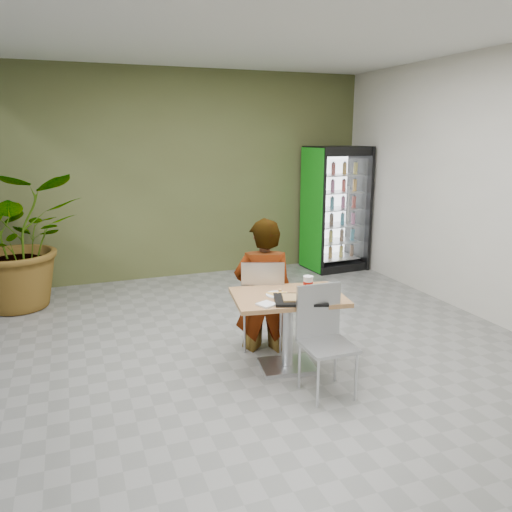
{
  "coord_description": "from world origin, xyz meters",
  "views": [
    {
      "loc": [
        -1.69,
        -4.23,
        2.23
      ],
      "look_at": [
        0.08,
        0.46,
        1.0
      ],
      "focal_mm": 35.0,
      "sensor_mm": 36.0,
      "label": 1
    }
  ],
  "objects_px": {
    "beverage_fridge": "(336,209)",
    "potted_plant": "(18,241)",
    "chair_far": "(262,298)",
    "chair_near": "(323,330)",
    "seated_woman": "(264,298)",
    "cafeteria_tray": "(300,300)",
    "dining_table": "(288,316)",
    "soda_cup": "(308,285)"
  },
  "relations": [
    {
      "from": "cafeteria_tray",
      "to": "chair_far",
      "type": "bearing_deg",
      "value": 98.19
    },
    {
      "from": "chair_far",
      "to": "chair_near",
      "type": "xyz_separation_m",
      "value": [
        0.19,
        -0.97,
        -0.02
      ]
    },
    {
      "from": "chair_near",
      "to": "soda_cup",
      "type": "distance_m",
      "value": 0.54
    },
    {
      "from": "potted_plant",
      "to": "chair_near",
      "type": "bearing_deg",
      "value": -51.84
    },
    {
      "from": "dining_table",
      "to": "soda_cup",
      "type": "xyz_separation_m",
      "value": [
        0.19,
        -0.02,
        0.3
      ]
    },
    {
      "from": "potted_plant",
      "to": "cafeteria_tray",
      "type": "bearing_deg",
      "value": -50.4
    },
    {
      "from": "cafeteria_tray",
      "to": "soda_cup",
      "type": "bearing_deg",
      "value": 47.38
    },
    {
      "from": "seated_woman",
      "to": "soda_cup",
      "type": "relative_size",
      "value": 9.98
    },
    {
      "from": "chair_near",
      "to": "potted_plant",
      "type": "height_order",
      "value": "potted_plant"
    },
    {
      "from": "dining_table",
      "to": "potted_plant",
      "type": "bearing_deg",
      "value": 131.22
    },
    {
      "from": "cafeteria_tray",
      "to": "beverage_fridge",
      "type": "distance_m",
      "value": 4.07
    },
    {
      "from": "chair_far",
      "to": "potted_plant",
      "type": "relative_size",
      "value": 0.55
    },
    {
      "from": "seated_woman",
      "to": "cafeteria_tray",
      "type": "height_order",
      "value": "seated_woman"
    },
    {
      "from": "soda_cup",
      "to": "cafeteria_tray",
      "type": "bearing_deg",
      "value": -132.62
    },
    {
      "from": "potted_plant",
      "to": "soda_cup",
      "type": "bearing_deg",
      "value": -46.88
    },
    {
      "from": "chair_far",
      "to": "potted_plant",
      "type": "height_order",
      "value": "potted_plant"
    },
    {
      "from": "dining_table",
      "to": "soda_cup",
      "type": "relative_size",
      "value": 6.6
    },
    {
      "from": "potted_plant",
      "to": "chair_far",
      "type": "bearing_deg",
      "value": -44.3
    },
    {
      "from": "dining_table",
      "to": "soda_cup",
      "type": "distance_m",
      "value": 0.35
    },
    {
      "from": "dining_table",
      "to": "beverage_fridge",
      "type": "relative_size",
      "value": 0.55
    },
    {
      "from": "chair_near",
      "to": "potted_plant",
      "type": "bearing_deg",
      "value": 128.75
    },
    {
      "from": "chair_far",
      "to": "beverage_fridge",
      "type": "relative_size",
      "value": 0.48
    },
    {
      "from": "seated_woman",
      "to": "chair_far",
      "type": "bearing_deg",
      "value": 73.37
    },
    {
      "from": "dining_table",
      "to": "beverage_fridge",
      "type": "xyz_separation_m",
      "value": [
        2.29,
        3.17,
        0.48
      ]
    },
    {
      "from": "chair_far",
      "to": "soda_cup",
      "type": "xyz_separation_m",
      "value": [
        0.27,
        -0.51,
        0.26
      ]
    },
    {
      "from": "potted_plant",
      "to": "beverage_fridge",
      "type": "bearing_deg",
      "value": 3.43
    },
    {
      "from": "chair_far",
      "to": "cafeteria_tray",
      "type": "bearing_deg",
      "value": 117.65
    },
    {
      "from": "dining_table",
      "to": "chair_far",
      "type": "height_order",
      "value": "chair_far"
    },
    {
      "from": "beverage_fridge",
      "to": "potted_plant",
      "type": "relative_size",
      "value": 1.15
    },
    {
      "from": "cafeteria_tray",
      "to": "potted_plant",
      "type": "distance_m",
      "value": 4.0
    },
    {
      "from": "seated_woman",
      "to": "soda_cup",
      "type": "height_order",
      "value": "seated_woman"
    },
    {
      "from": "soda_cup",
      "to": "cafeteria_tray",
      "type": "distance_m",
      "value": 0.26
    },
    {
      "from": "cafeteria_tray",
      "to": "seated_woman",
      "type": "bearing_deg",
      "value": 95.05
    },
    {
      "from": "seated_woman",
      "to": "cafeteria_tray",
      "type": "relative_size",
      "value": 3.63
    },
    {
      "from": "beverage_fridge",
      "to": "chair_near",
      "type": "bearing_deg",
      "value": -124.22
    },
    {
      "from": "cafeteria_tray",
      "to": "beverage_fridge",
      "type": "bearing_deg",
      "value": 56.2
    },
    {
      "from": "chair_near",
      "to": "cafeteria_tray",
      "type": "distance_m",
      "value": 0.36
    },
    {
      "from": "seated_woman",
      "to": "beverage_fridge",
      "type": "bearing_deg",
      "value": -111.95
    },
    {
      "from": "seated_woman",
      "to": "soda_cup",
      "type": "distance_m",
      "value": 0.67
    },
    {
      "from": "dining_table",
      "to": "chair_far",
      "type": "distance_m",
      "value": 0.49
    },
    {
      "from": "dining_table",
      "to": "chair_far",
      "type": "relative_size",
      "value": 1.15
    },
    {
      "from": "chair_far",
      "to": "chair_near",
      "type": "height_order",
      "value": "chair_far"
    }
  ]
}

